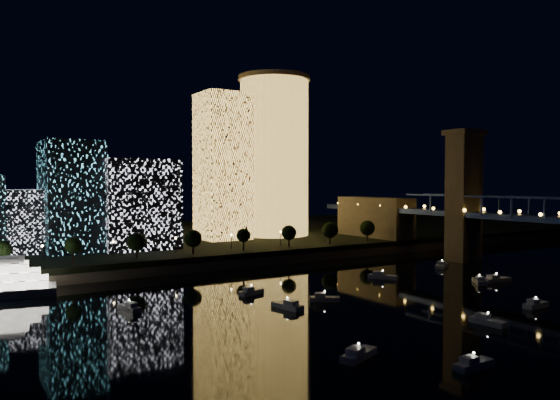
{
  "coord_description": "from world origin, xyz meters",
  "views": [
    {
      "loc": [
        -104.89,
        -89.28,
        30.59
      ],
      "look_at": [
        -14.71,
        55.0,
        24.65
      ],
      "focal_mm": 35.0,
      "sensor_mm": 36.0,
      "label": 1
    }
  ],
  "objects": [
    {
      "name": "motorboats",
      "position": [
        -3.45,
        11.05,
        0.81
      ],
      "size": [
        120.53,
        80.1,
        2.78
      ],
      "color": "silver",
      "rests_on": "ground"
    },
    {
      "name": "far_bank",
      "position": [
        0.0,
        160.0,
        2.5
      ],
      "size": [
        420.0,
        160.0,
        5.0
      ],
      "primitive_type": "cube",
      "color": "black",
      "rests_on": "ground"
    },
    {
      "name": "seawall",
      "position": [
        0.0,
        82.0,
        1.5
      ],
      "size": [
        420.0,
        6.0,
        3.0
      ],
      "primitive_type": "cube",
      "color": "#6B5E4C",
      "rests_on": "ground"
    },
    {
      "name": "tower_cylindrical",
      "position": [
        29.29,
        130.55,
        42.44
      ],
      "size": [
        34.0,
        34.0,
        74.63
      ],
      "color": "#EFB34C",
      "rests_on": "far_bank"
    },
    {
      "name": "tower_rectangular",
      "position": [
        1.12,
        127.98,
        37.0
      ],
      "size": [
        20.11,
        20.11,
        63.99
      ],
      "primitive_type": "cube",
      "color": "#EFB34C",
      "rests_on": "far_bank"
    },
    {
      "name": "midrise_blocks",
      "position": [
        -65.56,
        119.71,
        21.44
      ],
      "size": [
        78.63,
        32.19,
        40.06
      ],
      "color": "white",
      "rests_on": "far_bank"
    },
    {
      "name": "ground",
      "position": [
        0.0,
        0.0,
        0.0
      ],
      "size": [
        520.0,
        520.0,
        0.0
      ],
      "primitive_type": "plane",
      "color": "black",
      "rests_on": "ground"
    },
    {
      "name": "street_lamps",
      "position": [
        -34.0,
        94.0,
        9.02
      ],
      "size": [
        132.7,
        0.7,
        5.65
      ],
      "color": "black",
      "rests_on": "far_bank"
    },
    {
      "name": "esplanade_trees",
      "position": [
        -20.56,
        88.0,
        10.47
      ],
      "size": [
        165.87,
        6.59,
        8.79
      ],
      "color": "black",
      "rests_on": "far_bank"
    }
  ]
}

